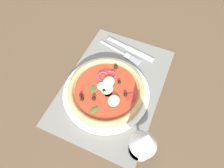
{
  "coord_description": "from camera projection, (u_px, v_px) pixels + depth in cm",
  "views": [
    {
      "loc": [
        29.55,
        12.39,
        54.5
      ],
      "look_at": [
        1.18,
        0.0,
        2.67
      ],
      "focal_mm": 29.94,
      "sensor_mm": 36.0,
      "label": 1
    }
  ],
  "objects": [
    {
      "name": "wine_glass",
      "position": [
        145.0,
        140.0,
        0.44
      ],
      "size": [
        7.2,
        7.2,
        14.9
      ],
      "color": "silver",
      "rests_on": "ground_plane"
    },
    {
      "name": "plate",
      "position": [
        106.0,
        92.0,
        0.61
      ],
      "size": [
        27.91,
        27.91,
        1.27
      ],
      "primitive_type": "cylinder",
      "color": "silver",
      "rests_on": "placemat"
    },
    {
      "name": "fork",
      "position": [
        122.0,
        53.0,
        0.7
      ],
      "size": [
        5.39,
        17.9,
        0.44
      ],
      "rotation": [
        0.0,
        0.0,
        1.35
      ],
      "color": "#B2B5BA",
      "rests_on": "placemat"
    },
    {
      "name": "pizza",
      "position": [
        106.0,
        90.0,
        0.59
      ],
      "size": [
        24.57,
        24.57,
        2.67
      ],
      "color": "tan",
      "rests_on": "plate"
    },
    {
      "name": "placemat",
      "position": [
        113.0,
        85.0,
        0.63
      ],
      "size": [
        44.85,
        31.14,
        0.4
      ],
      "primitive_type": "cube",
      "color": "slate",
      "rests_on": "ground_plane"
    },
    {
      "name": "knife",
      "position": [
        131.0,
        49.0,
        0.71
      ],
      "size": [
        5.22,
        19.97,
        0.62
      ],
      "rotation": [
        0.0,
        0.0,
        1.39
      ],
      "color": "#B2B5BA",
      "rests_on": "placemat"
    },
    {
      "name": "ground_plane",
      "position": [
        113.0,
        87.0,
        0.64
      ],
      "size": [
        190.0,
        140.0,
        2.4
      ],
      "primitive_type": "cube",
      "color": "brown"
    }
  ]
}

